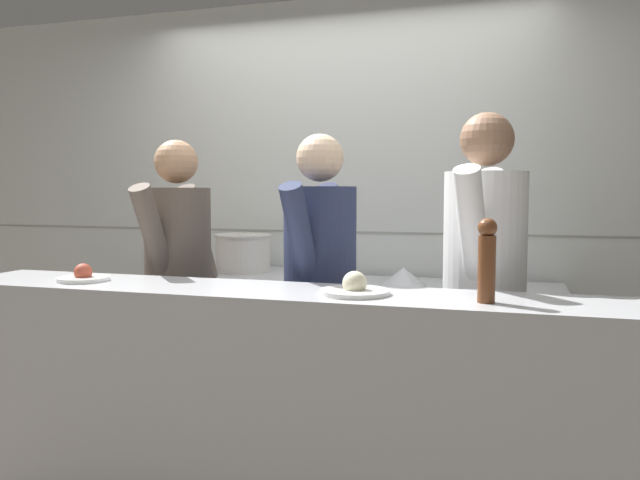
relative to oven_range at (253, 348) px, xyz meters
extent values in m
cube|color=silver|center=(0.45, 0.40, 0.84)|extent=(8.00, 0.06, 2.60)
cube|color=gray|center=(0.45, 0.37, 0.69)|extent=(8.00, 0.00, 0.01)
cube|color=#38383D|center=(0.00, 0.00, -0.02)|extent=(0.89, 0.70, 0.88)
cube|color=#B7BABF|center=(0.00, 0.00, 0.44)|extent=(0.90, 0.71, 0.04)
cube|color=#B7BABF|center=(0.00, -0.33, 0.04)|extent=(0.80, 0.03, 0.10)
cube|color=#B7BABF|center=(1.12, 0.00, -0.02)|extent=(1.30, 0.65, 0.89)
cube|color=black|center=(1.12, -0.30, -0.41)|extent=(1.28, 0.04, 0.10)
cube|color=#B7BABF|center=(0.66, -1.13, 0.05)|extent=(3.03, 0.45, 1.02)
cylinder|color=beige|center=(-0.08, 0.05, 0.57)|extent=(0.33, 0.33, 0.23)
cylinder|color=beige|center=(-0.08, 0.05, 0.68)|extent=(0.35, 0.35, 0.01)
cone|color=#B7BABF|center=(0.91, -0.04, 0.48)|extent=(0.26, 0.26, 0.10)
cube|color=#B7BABF|center=(1.09, -0.13, 0.43)|extent=(0.24, 0.13, 0.01)
cube|color=black|center=(0.93, -0.06, 0.44)|extent=(0.11, 0.07, 0.02)
cylinder|color=white|center=(-0.30, -1.15, 0.56)|extent=(0.22, 0.22, 0.02)
sphere|color=#B24733|center=(-0.30, -1.15, 0.59)|extent=(0.08, 0.08, 0.08)
cylinder|color=white|center=(0.91, -1.15, 0.56)|extent=(0.27, 0.27, 0.02)
sphere|color=beige|center=(0.91, -1.15, 0.60)|extent=(0.09, 0.09, 0.09)
cylinder|color=brown|center=(1.39, -1.19, 0.67)|extent=(0.06, 0.06, 0.23)
sphere|color=brown|center=(1.39, -1.19, 0.82)|extent=(0.07, 0.07, 0.07)
cube|color=black|center=(-0.16, -0.60, -0.07)|extent=(0.30, 0.20, 0.78)
cylinder|color=brown|center=(-0.16, -0.60, 0.64)|extent=(0.35, 0.35, 0.64)
sphere|color=tan|center=(-0.16, -0.60, 1.09)|extent=(0.22, 0.22, 0.22)
cylinder|color=brown|center=(-0.15, -0.40, 0.72)|extent=(0.12, 0.33, 0.54)
cylinder|color=brown|center=(-0.17, -0.79, 0.72)|extent=(0.12, 0.33, 0.54)
cube|color=black|center=(0.62, -0.65, -0.07)|extent=(0.31, 0.22, 0.78)
cylinder|color=#262D4C|center=(0.62, -0.65, 0.64)|extent=(0.37, 0.37, 0.64)
sphere|color=beige|center=(0.62, -0.65, 1.10)|extent=(0.22, 0.22, 0.22)
cylinder|color=#262D4C|center=(0.64, -0.45, 0.72)|extent=(0.14, 0.33, 0.54)
cylinder|color=#262D4C|center=(0.60, -0.85, 0.72)|extent=(0.14, 0.33, 0.54)
cube|color=black|center=(1.36, -0.63, -0.05)|extent=(0.33, 0.25, 0.81)
cylinder|color=white|center=(1.36, -0.63, 0.69)|extent=(0.41, 0.41, 0.67)
sphere|color=#8C664C|center=(1.36, -0.63, 1.17)|extent=(0.23, 0.23, 0.23)
cylinder|color=white|center=(1.40, -0.43, 0.77)|extent=(0.17, 0.35, 0.56)
cylinder|color=white|center=(1.32, -0.84, 0.77)|extent=(0.17, 0.35, 0.56)
camera|label=1|loc=(1.47, -3.41, 0.94)|focal=35.00mm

